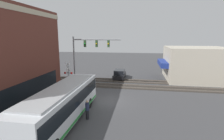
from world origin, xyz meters
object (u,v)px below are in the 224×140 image
(crossing_signal, at_px, (68,73))
(parked_car_black, at_px, (120,74))
(city_bus, at_px, (63,104))
(pedestrian_near_bus, at_px, (87,110))

(crossing_signal, bearing_deg, parked_car_black, -37.92)
(city_bus, height_order, parked_car_black, city_bus)
(crossing_signal, height_order, parked_car_black, crossing_signal)
(crossing_signal, xyz_separation_m, pedestrian_near_bus, (-7.77, -4.98, -1.43))
(parked_car_black, height_order, pedestrian_near_bus, pedestrian_near_bus)
(city_bus, relative_size, crossing_signal, 2.92)
(city_bus, height_order, crossing_signal, crossing_signal)
(crossing_signal, xyz_separation_m, parked_car_black, (7.53, -5.87, -1.59))
(city_bus, distance_m, pedestrian_near_bus, 2.16)
(city_bus, distance_m, parked_car_black, 16.56)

